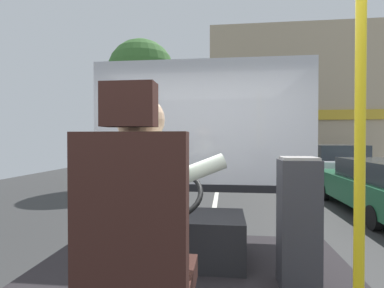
{
  "coord_description": "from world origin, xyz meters",
  "views": [
    {
      "loc": [
        0.27,
        -1.65,
        1.67
      ],
      "look_at": [
        -0.05,
        1.15,
        1.63
      ],
      "focal_mm": 27.52,
      "sensor_mm": 36.0,
      "label": 1
    }
  ],
  "objects": [
    {
      "name": "steering_console",
      "position": [
        -0.12,
        0.84,
        0.84
      ],
      "size": [
        1.1,
        1.02,
        0.83
      ],
      "color": "black",
      "rests_on": "bus_floor"
    },
    {
      "name": "bus_driver",
      "position": [
        -0.12,
        -0.27,
        1.35
      ],
      "size": [
        0.81,
        0.58,
        0.83
      ],
      "color": "black",
      "rests_on": "driver_seat"
    },
    {
      "name": "fare_box",
      "position": [
        0.79,
        0.51,
        1.08
      ],
      "size": [
        0.27,
        0.25,
        0.93
      ],
      "color": "#333338",
      "rests_on": "bus_floor"
    },
    {
      "name": "driver_seat",
      "position": [
        -0.12,
        -0.39,
        1.16
      ],
      "size": [
        0.48,
        0.48,
        1.28
      ],
      "color": "black",
      "rests_on": "bus_floor"
    },
    {
      "name": "windshield_panel",
      "position": [
        0.0,
        1.62,
        1.67
      ],
      "size": [
        2.5,
        0.08,
        1.48
      ],
      "color": "silver"
    },
    {
      "name": "shop_building",
      "position": [
        5.35,
        19.86,
        4.47
      ],
      "size": [
        12.19,
        5.58,
        8.93
      ],
      "color": "tan",
      "rests_on": "ground"
    },
    {
      "name": "parked_car_white",
      "position": [
        4.28,
        10.0,
        0.75
      ],
      "size": [
        2.02,
        4.15,
        1.47
      ],
      "color": "silver",
      "rests_on": "ground"
    },
    {
      "name": "street_tree",
      "position": [
        -2.83,
        8.98,
        4.08
      ],
      "size": [
        2.45,
        2.45,
        5.35
      ],
      "color": "#4C3828",
      "rests_on": "ground"
    },
    {
      "name": "handrail_pole",
      "position": [
        0.84,
        -0.32,
        1.58
      ],
      "size": [
        0.04,
        0.04,
        1.92
      ],
      "color": "yellow",
      "rests_on": "bus_floor"
    },
    {
      "name": "ground",
      "position": [
        0.0,
        8.8,
        -0.02
      ],
      "size": [
        18.0,
        44.0,
        0.06
      ],
      "color": "#303030"
    }
  ]
}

